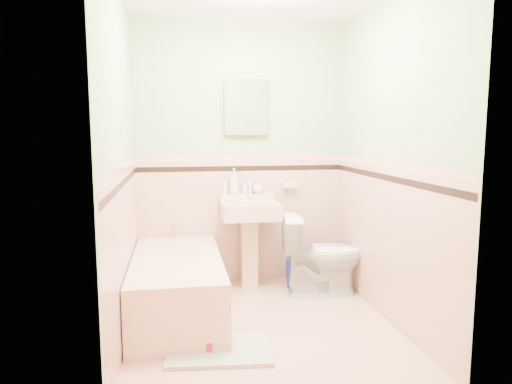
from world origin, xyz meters
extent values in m
plane|color=#E8AF98|center=(0.00, 0.00, 0.00)|extent=(2.20, 2.20, 0.00)
plane|color=beige|center=(0.00, 1.10, 1.25)|extent=(2.50, 0.00, 2.50)
plane|color=beige|center=(0.00, -1.10, 1.25)|extent=(2.50, 0.00, 2.50)
plane|color=beige|center=(-1.00, 0.00, 1.25)|extent=(0.00, 2.50, 2.50)
plane|color=beige|center=(1.00, 0.00, 1.25)|extent=(0.00, 2.50, 2.50)
plane|color=beige|center=(0.00, 1.09, 0.60)|extent=(2.00, 0.00, 2.00)
plane|color=beige|center=(0.00, -1.09, 0.60)|extent=(2.00, 0.00, 2.00)
plane|color=beige|center=(-0.99, 0.00, 0.60)|extent=(0.00, 2.20, 2.20)
plane|color=beige|center=(0.99, 0.00, 0.60)|extent=(0.00, 2.20, 2.20)
plane|color=black|center=(0.00, 1.08, 1.12)|extent=(2.00, 0.00, 2.00)
plane|color=black|center=(0.00, -1.08, 1.12)|extent=(2.00, 0.00, 2.00)
plane|color=black|center=(-0.98, 0.00, 1.12)|extent=(0.00, 2.20, 2.20)
plane|color=black|center=(0.98, 0.00, 1.12)|extent=(0.00, 2.20, 2.20)
plane|color=#E8A492|center=(0.00, 1.08, 1.22)|extent=(2.00, 0.00, 2.00)
plane|color=#E8A492|center=(0.00, -1.08, 1.22)|extent=(2.00, 0.00, 2.00)
plane|color=#E8A492|center=(-0.98, 0.00, 1.22)|extent=(0.00, 2.20, 2.20)
plane|color=#E8A492|center=(0.98, 0.00, 1.22)|extent=(0.00, 2.20, 2.20)
cube|color=beige|center=(-0.63, 0.33, 0.23)|extent=(0.70, 1.50, 0.45)
cylinder|color=silver|center=(-0.63, 1.05, 0.63)|extent=(0.04, 0.12, 0.04)
cylinder|color=silver|center=(0.05, 1.00, 0.95)|extent=(0.02, 0.02, 0.10)
cube|color=white|center=(0.05, 1.07, 1.70)|extent=(0.37, 0.04, 0.47)
cube|color=beige|center=(0.47, 1.06, 0.95)|extent=(0.13, 0.08, 0.04)
imported|color=#B2B2B2|center=(-0.07, 1.04, 1.00)|extent=(0.12, 0.12, 0.25)
imported|color=#B2B2B2|center=(0.06, 1.04, 0.97)|extent=(0.10, 0.10, 0.17)
imported|color=#B2B2B2|center=(0.16, 1.04, 0.95)|extent=(0.12, 0.12, 0.13)
cylinder|color=white|center=(-0.16, 1.04, 0.94)|extent=(0.04, 0.04, 0.12)
imported|color=white|center=(0.67, 0.62, 0.36)|extent=(0.76, 0.49, 0.73)
cube|color=#9CAC90|center=(-0.36, -0.37, 0.01)|extent=(0.74, 0.53, 0.03)
cube|color=#BF1E59|center=(-0.48, -0.38, 0.06)|extent=(0.17, 0.10, 0.06)
camera|label=1|loc=(-0.62, -3.34, 1.48)|focal=32.70mm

